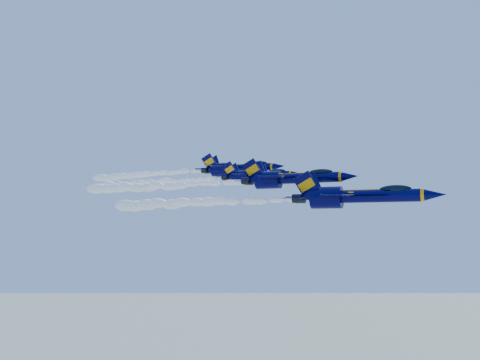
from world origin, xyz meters
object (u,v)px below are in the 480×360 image
at_px(jet_lead, 356,196).
at_px(jet_second, 291,178).
at_px(jet_fifth, 237,168).
at_px(jet_fourth, 257,176).
at_px(jet_third, 289,179).

xyz_separation_m(jet_lead, jet_second, (-10.57, 4.34, 3.24)).
xyz_separation_m(jet_lead, jet_fifth, (-31.57, 30.78, 8.79)).
xyz_separation_m(jet_fourth, jet_fifth, (-7.65, 7.36, 2.73)).
distance_m(jet_second, jet_fifth, 34.22).
height_order(jet_lead, jet_fifth, jet_fifth).
height_order(jet_third, jet_fifth, jet_fifth).
xyz_separation_m(jet_third, jet_fourth, (-9.65, 8.27, 1.77)).
distance_m(jet_third, jet_fourth, 12.83).
height_order(jet_lead, jet_fourth, jet_fourth).
bearing_deg(jet_fourth, jet_fifth, 136.10).
bearing_deg(jet_second, jet_lead, -22.32).
bearing_deg(jet_third, jet_fourth, 139.42).
relative_size(jet_lead, jet_fifth, 1.01).
relative_size(jet_lead, jet_third, 1.15).
bearing_deg(jet_lead, jet_fifth, 135.72).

